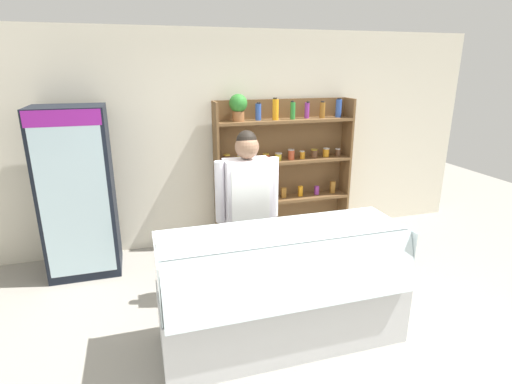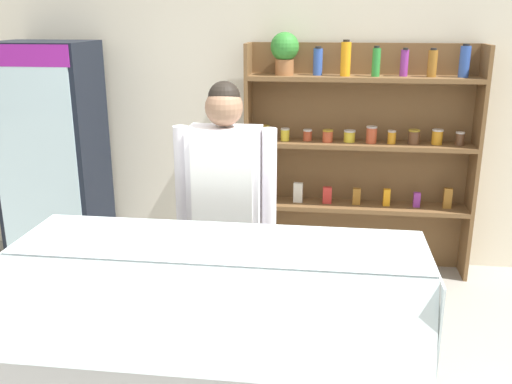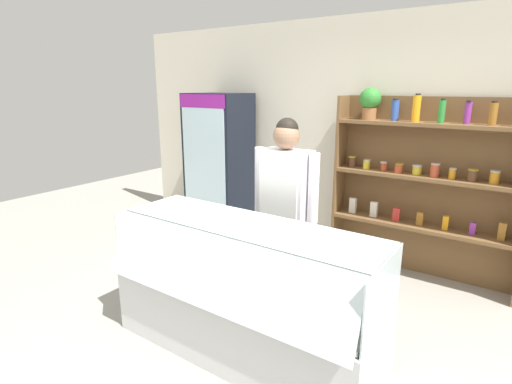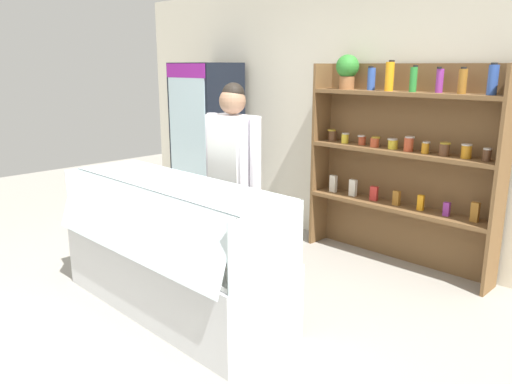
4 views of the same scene
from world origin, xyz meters
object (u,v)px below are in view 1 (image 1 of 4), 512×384
Objects in this scene: shelving_unit at (280,161)px; shop_clerk at (247,203)px; drinks_fridge at (78,193)px; deli_display_case at (282,307)px.

shop_clerk is (-0.82, -1.33, -0.06)m from shelving_unit.
shop_clerk is (1.63, -1.07, 0.08)m from drinks_fridge.
drinks_fridge is 0.96× the size of shelving_unit.
drinks_fridge is at bearing -174.01° from shelving_unit.
drinks_fridge is 2.47m from shelving_unit.
shelving_unit is 1.56m from shop_clerk.
deli_display_case is 1.19× the size of shop_clerk.
deli_display_case is 1.02m from shop_clerk.
shelving_unit is 0.96× the size of deli_display_case.
shelving_unit is at bearing 5.99° from drinks_fridge.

